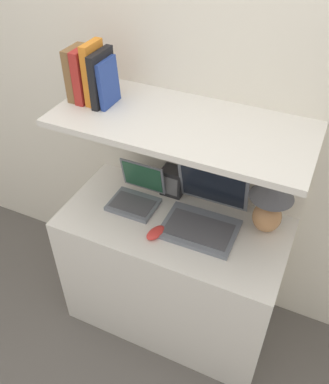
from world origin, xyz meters
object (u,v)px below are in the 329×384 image
at_px(router_box, 173,181).
at_px(table_lamp, 272,196).
at_px(laptop_large, 204,214).
at_px(laptop_small, 136,195).
at_px(book_red, 85,75).
at_px(book_blue, 108,83).
at_px(book_brown, 76,73).
at_px(book_orange, 94,73).
at_px(computer_mouse, 156,233).
at_px(book_black, 102,78).

bearing_deg(router_box, table_lamp, -6.76).
bearing_deg(laptop_large, router_box, 147.13).
height_order(laptop_large, laptop_small, laptop_large).
xyz_separation_m(book_red, book_blue, (0.11, 0.00, -0.02)).
bearing_deg(book_brown, book_orange, 0.00).
height_order(table_lamp, laptop_small, table_lamp).
bearing_deg(computer_mouse, book_orange, 153.65).
xyz_separation_m(book_red, book_black, (0.08, 0.00, 0.00)).
bearing_deg(book_brown, laptop_large, -1.27).
bearing_deg(laptop_small, book_brown, 177.84).
height_order(table_lamp, book_black, book_black).
relative_size(laptop_large, router_box, 2.33).
xyz_separation_m(laptop_large, book_black, (-0.50, 0.01, 0.57)).
height_order(laptop_large, book_red, book_red).
bearing_deg(book_black, book_blue, 0.00).
height_order(book_brown, book_orange, book_orange).
xyz_separation_m(laptop_small, book_brown, (-0.27, 0.01, 0.58)).
bearing_deg(book_black, router_box, 25.53).
height_order(computer_mouse, book_black, book_black).
xyz_separation_m(table_lamp, router_box, (-0.50, 0.06, -0.13)).
bearing_deg(laptop_small, book_red, 177.40).
bearing_deg(book_orange, laptop_small, -3.26).
bearing_deg(book_brown, book_black, 0.00).
relative_size(table_lamp, computer_mouse, 2.72).
bearing_deg(laptop_large, book_orange, 178.52).
distance_m(laptop_small, book_brown, 0.64).
bearing_deg(laptop_small, book_black, 175.84).
relative_size(laptop_large, book_black, 1.52).
bearing_deg(laptop_small, book_blue, 174.75).
xyz_separation_m(book_orange, book_blue, (0.07, 0.00, -0.03)).
bearing_deg(book_orange, book_red, 180.00).
bearing_deg(book_orange, book_black, 0.00).
height_order(computer_mouse, router_box, router_box).
bearing_deg(table_lamp, laptop_small, -172.58).
height_order(laptop_small, computer_mouse, laptop_small).
relative_size(computer_mouse, router_box, 0.81).
relative_size(book_red, book_black, 1.00).
relative_size(book_brown, book_black, 0.98).
height_order(book_red, book_black, same).
height_order(router_box, book_brown, book_brown).
bearing_deg(book_blue, table_lamp, 5.55).
relative_size(book_red, book_orange, 0.89).
xyz_separation_m(laptop_small, book_black, (-0.14, 0.01, 0.58)).
xyz_separation_m(table_lamp, book_blue, (-0.74, -0.07, 0.41)).
bearing_deg(book_red, laptop_large, -1.37).
bearing_deg(book_black, computer_mouse, -28.96).
relative_size(laptop_large, book_blue, 1.75).
distance_m(laptop_large, laptop_small, 0.36).
distance_m(router_box, book_brown, 0.69).
relative_size(book_black, book_blue, 1.16).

